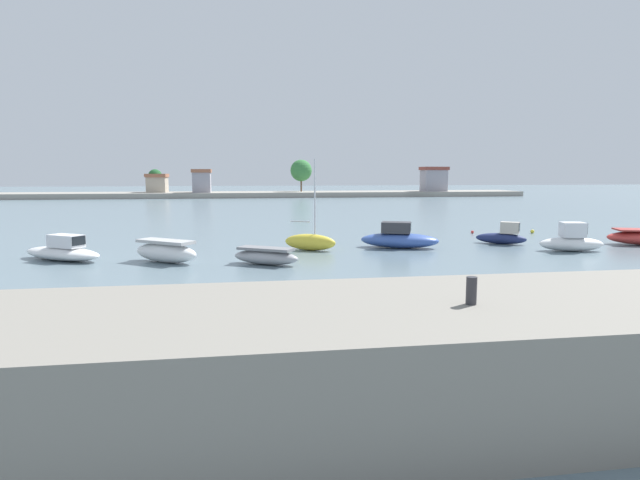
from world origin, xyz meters
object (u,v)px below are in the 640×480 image
at_px(mooring_bollard, 471,291).
at_px(moored_boat_3, 266,256).
at_px(moored_boat_5, 399,239).
at_px(moored_boat_6, 503,236).
at_px(mooring_buoy_3, 472,232).
at_px(moored_boat_1, 63,251).
at_px(mooring_buoy_4, 169,249).
at_px(mooring_buoy_2, 532,231).
at_px(moored_boat_2, 166,252).
at_px(moored_boat_7, 572,241).
at_px(moored_boat_4, 310,242).

relative_size(mooring_bollard, moored_boat_3, 0.14).
bearing_deg(moored_boat_5, moored_boat_6, 26.73).
bearing_deg(moored_boat_5, mooring_buoy_3, 61.44).
bearing_deg(moored_boat_1, mooring_buoy_4, 60.28).
relative_size(mooring_buoy_2, mooring_buoy_3, 1.26).
xyz_separation_m(mooring_bollard, moored_boat_5, (5.97, 23.33, -1.96)).
height_order(moored_boat_1, moored_boat_5, moored_boat_5).
relative_size(mooring_bollard, mooring_buoy_2, 1.75).
height_order(moored_boat_6, mooring_buoy_4, moored_boat_6).
height_order(mooring_buoy_3, mooring_buoy_4, mooring_buoy_4).
xyz_separation_m(mooring_buoy_2, mooring_buoy_4, (-28.24, -5.48, -0.02)).
height_order(moored_boat_2, moored_boat_3, moored_boat_2).
bearing_deg(moored_boat_3, moored_boat_7, 36.86).
relative_size(moored_boat_3, mooring_buoy_4, 14.06).
height_order(moored_boat_3, mooring_buoy_2, moored_boat_3).
relative_size(moored_boat_5, moored_boat_7, 1.31).
relative_size(moored_boat_3, moored_boat_6, 1.15).
xyz_separation_m(moored_boat_2, moored_boat_6, (22.12, 4.14, -0.06)).
bearing_deg(moored_boat_7, moored_boat_3, -162.41).
relative_size(moored_boat_2, moored_boat_6, 1.25).
relative_size(mooring_bollard, moored_boat_6, 0.16).
bearing_deg(moored_boat_5, moored_boat_4, -156.19).
xyz_separation_m(moored_boat_2, mooring_buoy_2, (27.83, 9.86, -0.44)).
relative_size(moored_boat_3, moored_boat_5, 0.71).
height_order(mooring_bollard, mooring_buoy_4, mooring_bollard).
xyz_separation_m(moored_boat_3, mooring_buoy_2, (22.43, 11.42, -0.29)).
height_order(moored_boat_2, mooring_buoy_2, moored_boat_2).
relative_size(mooring_bollard, moored_boat_1, 0.10).
xyz_separation_m(moored_boat_4, mooring_buoy_2, (19.36, 6.63, -0.41)).
bearing_deg(moored_boat_2, moored_boat_6, 47.96).
bearing_deg(moored_boat_6, mooring_bollard, -84.07).
distance_m(moored_boat_4, moored_boat_7, 16.51).
distance_m(mooring_bollard, moored_boat_5, 24.16).
bearing_deg(mooring_bollard, moored_boat_1, 123.59).
relative_size(mooring_bollard, mooring_buoy_3, 2.21).
bearing_deg(mooring_buoy_3, moored_boat_7, -79.96).
bearing_deg(moored_boat_4, moored_boat_2, -129.59).
relative_size(moored_boat_7, mooring_buoy_3, 16.79).
xyz_separation_m(moored_boat_5, mooring_buoy_3, (8.49, 7.07, -0.49)).
distance_m(moored_boat_7, mooring_buoy_2, 10.04).
relative_size(mooring_bollard, mooring_buoy_4, 1.99).
bearing_deg(moored_boat_7, moored_boat_4, -178.12).
bearing_deg(moored_boat_7, mooring_buoy_4, -177.14).
xyz_separation_m(moored_boat_2, mooring_buoy_3, (22.91, 10.53, -0.47)).
distance_m(moored_boat_2, moored_boat_6, 22.50).
bearing_deg(moored_boat_2, mooring_buoy_3, 62.04).
xyz_separation_m(mooring_bollard, mooring_buoy_2, (19.38, 29.73, -2.42)).
relative_size(moored_boat_4, moored_boat_7, 1.39).
relative_size(moored_boat_1, moored_boat_2, 1.32).
distance_m(moored_boat_6, moored_boat_7, 4.62).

